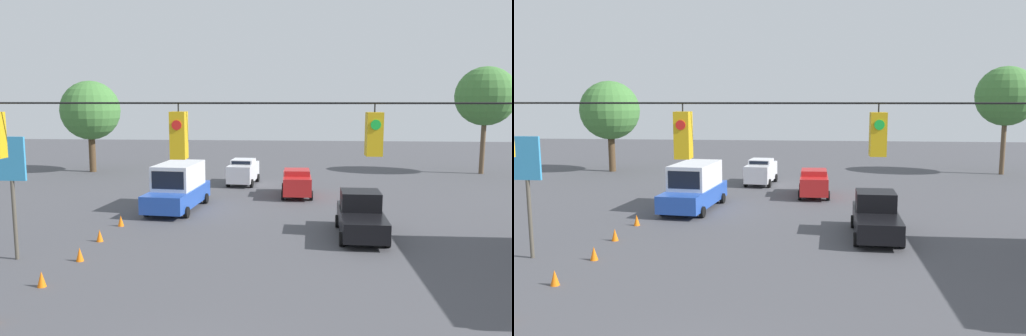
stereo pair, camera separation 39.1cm
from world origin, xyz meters
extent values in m
cylinder|color=black|center=(0.00, -0.38, 6.51)|extent=(18.85, 0.04, 0.04)
cube|color=gold|center=(-4.00, -0.38, 5.89)|extent=(0.32, 0.36, 0.88)
cylinder|color=black|center=(-4.00, -0.38, 6.42)|extent=(0.03, 0.03, 0.18)
cylinder|color=green|center=(-4.00, -0.19, 6.09)|extent=(0.20, 0.02, 0.20)
cube|color=gold|center=(0.00, -0.38, 5.85)|extent=(0.32, 0.36, 0.98)
cylinder|color=black|center=(0.00, -0.38, 6.43)|extent=(0.03, 0.03, 0.17)
cylinder|color=red|center=(0.00, -0.19, 6.07)|extent=(0.20, 0.02, 0.20)
cube|color=red|center=(-2.63, -23.92, 0.90)|extent=(1.90, 4.34, 1.16)
cube|color=red|center=(-2.63, -23.92, 1.66)|extent=(1.72, 1.92, 0.36)
cube|color=black|center=(-2.62, -24.88, 1.66)|extent=(1.48, 0.04, 0.25)
cylinder|color=black|center=(-3.54, -25.33, 0.32)|extent=(0.23, 0.64, 0.64)
cylinder|color=black|center=(-1.69, -25.31, 0.32)|extent=(0.23, 0.64, 0.64)
cylinder|color=black|center=(-3.57, -22.53, 0.32)|extent=(0.23, 0.64, 0.64)
cylinder|color=black|center=(-1.73, -22.51, 0.32)|extent=(0.23, 0.64, 0.64)
cube|color=black|center=(-5.67, -13.95, 0.77)|extent=(2.20, 5.25, 0.90)
cube|color=black|center=(-5.69, -14.57, 1.67)|extent=(1.93, 1.93, 0.90)
cube|color=black|center=(-5.72, -15.52, 1.67)|extent=(1.63, 0.07, 0.63)
cylinder|color=black|center=(-6.75, -15.60, 0.32)|extent=(0.24, 0.65, 0.64)
cylinder|color=black|center=(-4.71, -15.67, 0.32)|extent=(0.24, 0.65, 0.64)
cylinder|color=black|center=(-6.64, -12.23, 0.32)|extent=(0.24, 0.65, 0.64)
cylinder|color=black|center=(-4.60, -12.30, 0.32)|extent=(0.24, 0.65, 0.64)
cube|color=#234CB2|center=(4.53, -19.16, 0.82)|extent=(2.96, 6.36, 1.00)
cube|color=silver|center=(4.50, -19.47, 2.05)|extent=(2.56, 4.14, 1.45)
cube|color=black|center=(4.69, -17.50, 2.05)|extent=(1.89, 0.20, 1.02)
cylinder|color=black|center=(5.91, -17.29, 0.32)|extent=(0.28, 0.66, 0.64)
cylinder|color=black|center=(3.55, -17.05, 0.32)|extent=(0.28, 0.66, 0.64)
cylinder|color=black|center=(5.52, -21.27, 0.32)|extent=(0.28, 0.66, 0.64)
cylinder|color=black|center=(3.15, -21.04, 0.32)|extent=(0.28, 0.66, 0.64)
cube|color=silver|center=(1.49, -28.40, 0.97)|extent=(2.22, 4.30, 1.29)
cube|color=silver|center=(1.49, -28.40, 1.79)|extent=(1.84, 1.98, 0.36)
cube|color=black|center=(1.59, -27.48, 1.79)|extent=(1.45, 0.16, 0.25)
cylinder|color=black|center=(2.53, -27.15, 0.32)|extent=(0.28, 0.66, 0.64)
cylinder|color=black|center=(0.73, -26.97, 0.32)|extent=(0.28, 0.66, 0.64)
cylinder|color=black|center=(2.26, -29.83, 0.32)|extent=(0.28, 0.66, 0.64)
cylinder|color=black|center=(0.46, -29.65, 0.32)|extent=(0.28, 0.66, 0.64)
cone|color=orange|center=(6.47, -6.48, 0.29)|extent=(0.31, 0.31, 0.57)
cone|color=orange|center=(6.32, -9.33, 0.29)|extent=(0.31, 0.31, 0.57)
cone|color=orange|center=(6.60, -12.16, 0.29)|extent=(0.31, 0.31, 0.57)
cone|color=orange|center=(6.59, -15.01, 0.29)|extent=(0.31, 0.31, 0.57)
cylinder|color=#4C473D|center=(9.02, -9.38, 1.65)|extent=(0.16, 0.16, 3.31)
cylinder|color=#4C3823|center=(15.92, -34.13, 2.07)|extent=(0.59, 0.59, 4.14)
sphere|color=#427A38|center=(15.92, -34.13, 5.59)|extent=(5.29, 5.29, 5.29)
cylinder|color=brown|center=(-19.10, -35.53, 2.72)|extent=(0.42, 0.42, 5.44)
sphere|color=#427A38|center=(-19.10, -35.53, 6.86)|extent=(5.16, 5.16, 5.16)
camera|label=1|loc=(-2.38, 9.82, 6.60)|focal=35.00mm
camera|label=2|loc=(-2.77, 9.79, 6.60)|focal=35.00mm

